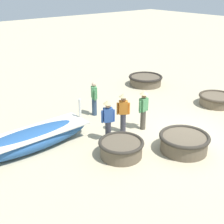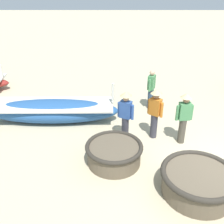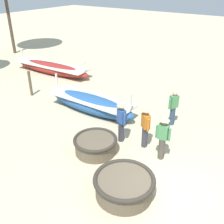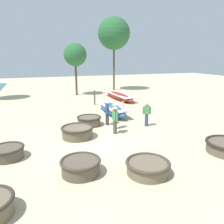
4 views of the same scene
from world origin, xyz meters
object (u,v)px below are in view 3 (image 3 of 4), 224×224
Objects in this scene: long_boat_ochre_hull at (91,103)px; fisherman_with_hat at (121,119)px; long_boat_blue_hull at (52,68)px; fisherman_by_coracle at (163,135)px; coracle_front_left at (124,185)px; fisherman_standing_right at (146,124)px; coracle_front_right at (95,144)px; fisherman_hauling at (173,107)px; mooring_post_shoreline at (30,83)px.

fisherman_with_hat reaches higher than long_boat_ochre_hull.
fisherman_by_coracle is at bearing -112.95° from long_boat_blue_hull.
coracle_front_left is 0.39× the size of long_boat_ochre_hull.
coracle_front_right is at bearing 136.17° from fisherman_standing_right.
long_boat_blue_hull is (5.22, 7.77, 0.02)m from coracle_front_right.
fisherman_standing_right reaches higher than long_boat_blue_hull.
long_boat_ochre_hull is 2.81× the size of fisherman_by_coracle.
coracle_front_right is 3.79m from fisherman_hauling.
coracle_front_left is 2.89m from fisherman_with_hat.
coracle_front_right is 0.96× the size of fisherman_standing_right.
long_boat_blue_hull is 4.42× the size of mooring_post_shoreline.
coracle_front_left is 8.60m from mooring_post_shoreline.
coracle_front_left is at bearing 176.69° from fisherman_by_coracle.
coracle_front_left is at bearing -164.33° from fisherman_standing_right.
fisherman_standing_right is at bearing -95.54° from mooring_post_shoreline.
long_boat_ochre_hull reaches higher than long_boat_blue_hull.
coracle_front_left is 4.69m from fisherman_hauling.
fisherman_by_coracle reaches higher than long_boat_ochre_hull.
coracle_front_left is 2.67m from fisherman_standing_right.
long_boat_blue_hull is (6.38, 9.75, 0.00)m from coracle_front_left.
long_boat_blue_hull reaches higher than coracle_front_left.
fisherman_standing_right is (-1.08, -3.46, 0.55)m from long_boat_ochre_hull.
fisherman_hauling is (2.44, 0.66, -0.12)m from fisherman_by_coracle.
fisherman_by_coracle is at bearing -164.77° from fisherman_hauling.
coracle_front_right is 0.88× the size of coracle_front_left.
fisherman_with_hat is 2.57m from fisherman_hauling.
fisherman_hauling is at bearing -100.73° from long_boat_blue_hull.
fisherman_by_coracle reaches higher than coracle_front_right.
fisherman_by_coracle is at bearing -3.31° from coracle_front_left.
fisherman_with_hat is at bearing 101.40° from fisherman_standing_right.
long_boat_blue_hull is at bearing 67.05° from fisherman_by_coracle.
fisherman_standing_right and fisherman_by_coracle have the same top height.
coracle_front_right is 0.34× the size of long_boat_ochre_hull.
fisherman_by_coracle is at bearing -97.09° from mooring_post_shoreline.
long_boat_ochre_hull is at bearing 42.06° from coracle_front_right.
fisherman_hauling reaches higher than coracle_front_left.
fisherman_standing_right is at bearing -113.21° from long_boat_blue_hull.
coracle_front_left is (-1.17, -1.98, 0.02)m from coracle_front_right.
long_boat_blue_hull is 9.87m from fisherman_standing_right.
fisherman_hauling is at bearing 15.23° from fisherman_by_coracle.
coracle_front_left is 1.09× the size of fisherman_by_coracle.
long_boat_blue_hull is at bearing 29.33° from mooring_post_shoreline.
fisherman_with_hat is (-0.19, 0.93, 0.00)m from fisherman_standing_right.
coracle_front_right is at bearing 116.08° from fisherman_by_coracle.
long_boat_ochre_hull is at bearing -116.60° from long_boat_blue_hull.
fisherman_hauling is at bearing -25.18° from fisherman_with_hat.
coracle_front_left is 11.66m from long_boat_blue_hull.
fisherman_standing_right is (-3.88, -9.05, 0.61)m from long_boat_blue_hull.
fisherman_hauling is (3.47, -1.45, 0.51)m from coracle_front_right.
fisherman_by_coracle is 2.53m from fisherman_hauling.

